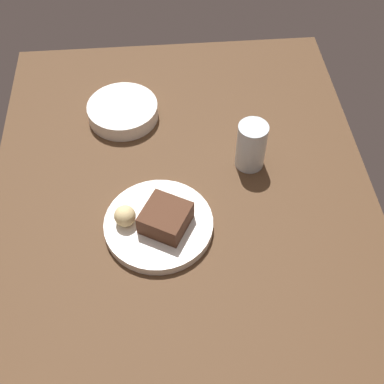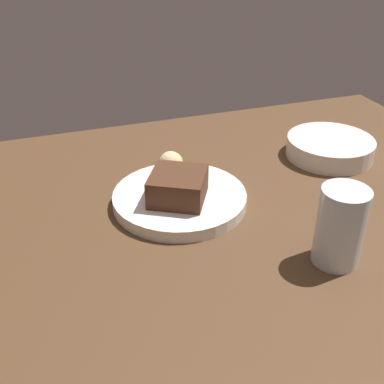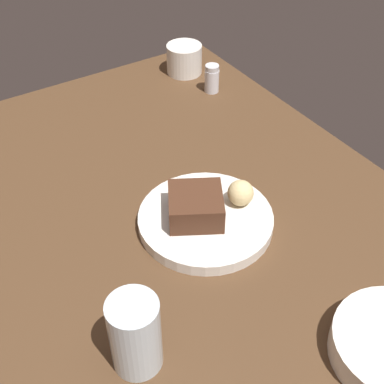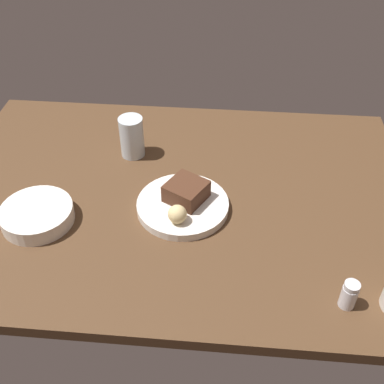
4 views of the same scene
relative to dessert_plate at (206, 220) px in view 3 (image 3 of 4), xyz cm
name	(u,v)px [view 3 (image 3 of 4)]	position (x,y,z in cm)	size (l,w,h in cm)	color
dining_table	(185,254)	(-2.61, 5.63, -2.55)	(120.00, 84.00, 3.00)	#4C331E
dessert_plate	(206,220)	(0.00, 0.00, 0.00)	(22.47, 22.47, 2.10)	white
chocolate_cake_slice	(196,206)	(0.72, 1.52, 3.35)	(8.73, 8.70, 4.60)	#472819
bread_roll	(241,193)	(-0.52, -6.61, 3.26)	(4.43, 4.43, 4.43)	#DBC184
salt_shaker	(212,79)	(35.52, -25.29, 2.13)	(3.28, 3.28, 6.46)	silver
water_glass	(135,334)	(-16.21, 21.39, 4.73)	(6.62, 6.62, 11.55)	silver
coffee_cup	(184,59)	(46.44, -24.73, 2.41)	(8.39, 8.39, 6.92)	silver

